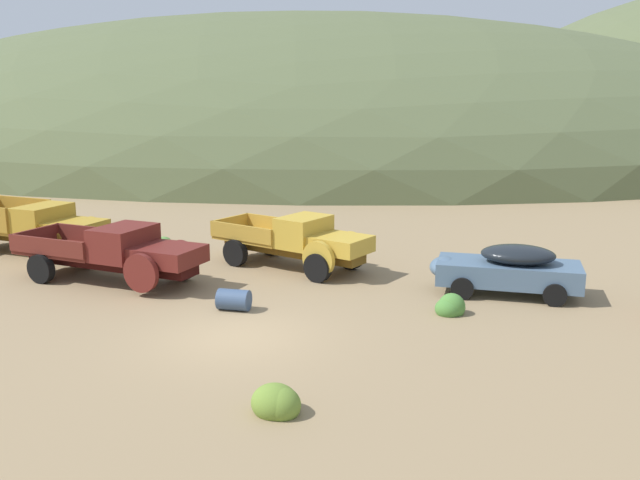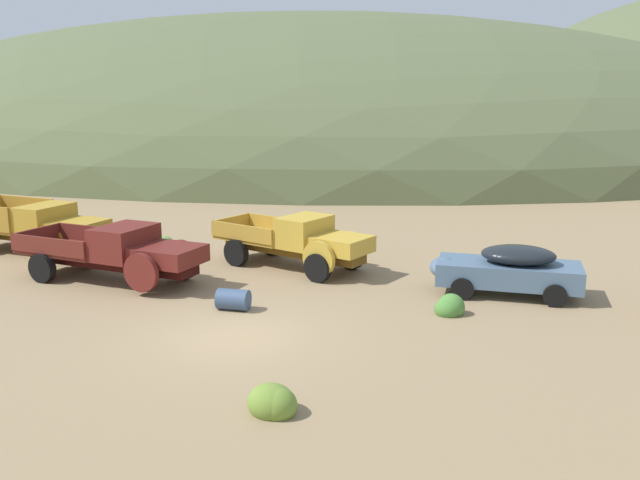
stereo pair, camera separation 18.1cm
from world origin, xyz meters
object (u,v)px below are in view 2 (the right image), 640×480
at_px(truck_mustard, 43,226).
at_px(oil_drum_tipped, 233,299).
at_px(car_chalk_blue, 504,269).
at_px(truck_oxblood, 123,252).
at_px(truck_faded_yellow, 303,242).

distance_m(truck_mustard, oil_drum_tipped, 10.77).
bearing_deg(truck_mustard, car_chalk_blue, 4.47).
distance_m(truck_oxblood, truck_faded_yellow, 6.03).
height_order(truck_mustard, truck_faded_yellow, truck_mustard).
bearing_deg(car_chalk_blue, truck_oxblood, 8.64).
relative_size(truck_faded_yellow, oil_drum_tipped, 6.43).
xyz_separation_m(truck_oxblood, truck_faded_yellow, (4.92, 3.49, -0.02)).
bearing_deg(truck_mustard, oil_drum_tipped, -17.44).
distance_m(car_chalk_blue, oil_drum_tipped, 8.28).
bearing_deg(truck_faded_yellow, truck_oxblood, -128.11).
xyz_separation_m(car_chalk_blue, oil_drum_tipped, (-7.17, -4.10, -0.51)).
distance_m(truck_faded_yellow, car_chalk_blue, 6.94).
distance_m(truck_oxblood, car_chalk_blue, 12.12).
bearing_deg(oil_drum_tipped, car_chalk_blue, 29.74).
bearing_deg(truck_oxblood, truck_mustard, 160.08).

